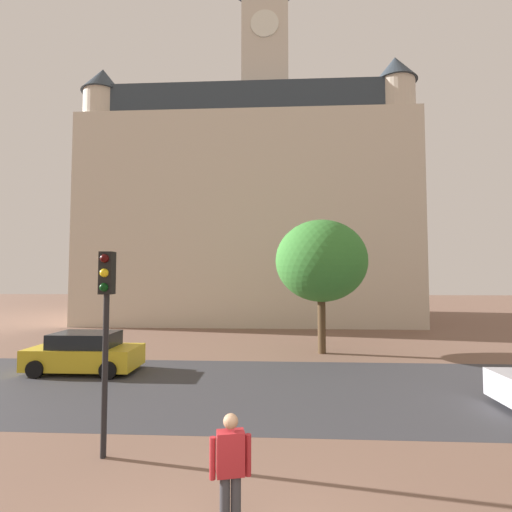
% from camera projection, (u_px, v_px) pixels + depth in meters
% --- Properties ---
extents(ground_plane, '(120.00, 120.00, 0.00)m').
position_uv_depth(ground_plane, '(254.00, 374.00, 13.96)').
color(ground_plane, brown).
extents(street_asphalt_strip, '(120.00, 7.60, 0.00)m').
position_uv_depth(street_asphalt_strip, '(252.00, 388.00, 12.31)').
color(street_asphalt_strip, '#38383D').
rests_on(street_asphalt_strip, ground_plane).
extents(landmark_building, '(26.13, 14.76, 33.34)m').
position_uv_depth(landmark_building, '(252.00, 211.00, 33.72)').
color(landmark_building, beige).
rests_on(landmark_building, ground_plane).
extents(person_skater, '(0.60, 0.36, 1.73)m').
position_uv_depth(person_skater, '(230.00, 467.00, 5.34)').
color(person_skater, '#333338').
rests_on(person_skater, ground_plane).
extents(car_yellow, '(4.16, 2.08, 1.53)m').
position_uv_depth(car_yellow, '(85.00, 353.00, 14.36)').
color(car_yellow, gold).
rests_on(car_yellow, ground_plane).
extents(traffic_light_pole, '(0.28, 0.34, 4.26)m').
position_uv_depth(traffic_light_pole, '(106.00, 312.00, 7.71)').
color(traffic_light_pole, black).
rests_on(traffic_light_pole, ground_plane).
extents(tree_curb_far, '(4.47, 4.47, 6.51)m').
position_uv_depth(tree_curb_far, '(321.00, 261.00, 18.03)').
color(tree_curb_far, '#4C3823').
rests_on(tree_curb_far, ground_plane).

